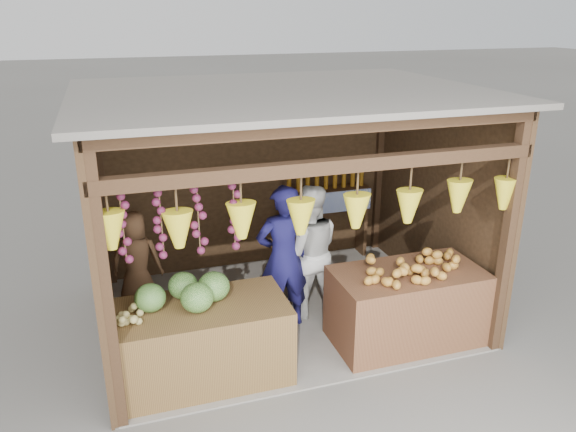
# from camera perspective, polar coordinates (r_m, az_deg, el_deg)

# --- Properties ---
(ground) EXTENTS (80.00, 80.00, 0.00)m
(ground) POSITION_cam_1_polar(r_m,az_deg,el_deg) (6.91, -0.57, -9.70)
(ground) COLOR #514F49
(ground) RESTS_ON ground
(stall_structure) EXTENTS (4.30, 3.30, 2.66)m
(stall_structure) POSITION_cam_1_polar(r_m,az_deg,el_deg) (6.20, -0.80, 3.52)
(stall_structure) COLOR slate
(stall_structure) RESTS_ON ground
(back_shelf) EXTENTS (1.25, 0.32, 1.32)m
(back_shelf) POSITION_cam_1_polar(r_m,az_deg,el_deg) (7.98, 3.86, 1.36)
(back_shelf) COLOR #382314
(back_shelf) RESTS_ON ground
(counter_left) EXTENTS (1.67, 0.85, 0.80)m
(counter_left) POSITION_cam_1_polar(r_m,az_deg,el_deg) (5.66, -8.74, -12.61)
(counter_left) COLOR #4F361A
(counter_left) RESTS_ON ground
(counter_right) EXTENTS (1.60, 0.85, 0.84)m
(counter_right) POSITION_cam_1_polar(r_m,az_deg,el_deg) (6.30, 11.90, -8.99)
(counter_right) COLOR #4A2918
(counter_right) RESTS_ON ground
(stool) EXTENTS (0.32, 0.32, 0.30)m
(stool) POSITION_cam_1_polar(r_m,az_deg,el_deg) (6.71, -14.58, -9.96)
(stool) COLOR black
(stool) RESTS_ON ground
(man_standing) EXTENTS (0.62, 0.41, 1.70)m
(man_standing) POSITION_cam_1_polar(r_m,az_deg,el_deg) (6.27, -0.49, -4.27)
(man_standing) COLOR #141243
(man_standing) RESTS_ON ground
(woman_standing) EXTENTS (0.88, 0.74, 1.62)m
(woman_standing) POSITION_cam_1_polar(r_m,az_deg,el_deg) (6.53, 2.06, -3.63)
(woman_standing) COLOR silver
(woman_standing) RESTS_ON ground
(vendor_seated) EXTENTS (0.63, 0.49, 1.13)m
(vendor_seated) POSITION_cam_1_polar(r_m,az_deg,el_deg) (6.39, -15.14, -4.40)
(vendor_seated) COLOR #543721
(vendor_seated) RESTS_ON stool
(melon_pile) EXTENTS (1.00, 0.50, 0.32)m
(melon_pile) POSITION_cam_1_polar(r_m,az_deg,el_deg) (5.43, -10.22, -7.33)
(melon_pile) COLOR #154512
(melon_pile) RESTS_ON counter_left
(tanfruit_pile) EXTENTS (0.34, 0.40, 0.13)m
(tanfruit_pile) POSITION_cam_1_polar(r_m,az_deg,el_deg) (5.34, -15.66, -9.51)
(tanfruit_pile) COLOR #999046
(tanfruit_pile) RESTS_ON counter_left
(mango_pile) EXTENTS (1.40, 0.64, 0.22)m
(mango_pile) POSITION_cam_1_polar(r_m,az_deg,el_deg) (6.04, 12.89, -4.74)
(mango_pile) COLOR #C6431A
(mango_pile) RESTS_ON counter_right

